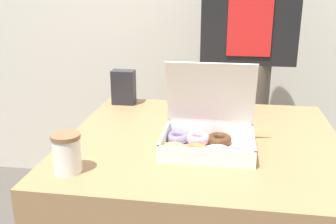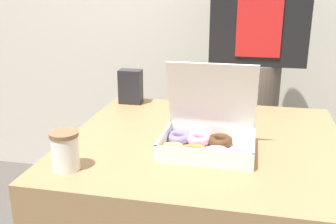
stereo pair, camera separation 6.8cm
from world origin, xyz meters
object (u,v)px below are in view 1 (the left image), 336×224
Objects in this scene: napkin_holder at (124,87)px; coffee_cup at (67,153)px; donut_box at (206,137)px; person_customer at (246,62)px.

coffee_cup is at bearing -88.59° from napkin_holder.
coffee_cup is (-0.37, -0.21, 0.02)m from donut_box.
person_customer reaches higher than donut_box.
donut_box is 2.04× the size of napkin_holder.
coffee_cup is at bearing -149.84° from donut_box.
person_customer is (0.15, 0.79, 0.10)m from donut_box.
person_customer is at bearing 79.43° from donut_box.
donut_box reaches higher than coffee_cup.
person_customer reaches higher than coffee_cup.
donut_box is 2.69× the size of coffee_cup.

